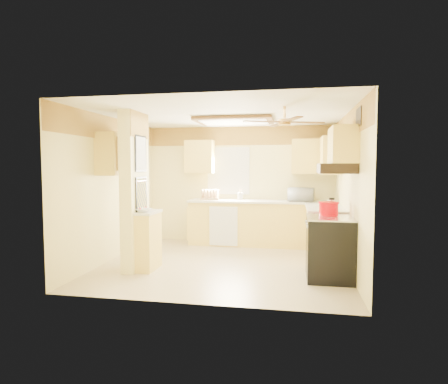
% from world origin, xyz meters
% --- Properties ---
extents(floor, '(4.00, 4.00, 0.00)m').
position_xyz_m(floor, '(0.00, 0.00, 0.00)').
color(floor, '#CDB68E').
rests_on(floor, ground).
extents(ceiling, '(4.00, 4.00, 0.00)m').
position_xyz_m(ceiling, '(0.00, 0.00, 2.50)').
color(ceiling, white).
rests_on(ceiling, wall_back).
extents(wall_back, '(4.00, 0.00, 4.00)m').
position_xyz_m(wall_back, '(0.00, 1.90, 1.25)').
color(wall_back, '#FFEF9B').
rests_on(wall_back, floor).
extents(wall_front, '(4.00, 0.00, 4.00)m').
position_xyz_m(wall_front, '(0.00, -1.90, 1.25)').
color(wall_front, '#FFEF9B').
rests_on(wall_front, floor).
extents(wall_left, '(0.00, 3.80, 3.80)m').
position_xyz_m(wall_left, '(-2.00, 0.00, 1.25)').
color(wall_left, '#FFEF9B').
rests_on(wall_left, floor).
extents(wall_right, '(0.00, 3.80, 3.80)m').
position_xyz_m(wall_right, '(2.00, 0.00, 1.25)').
color(wall_right, '#FFEF9B').
rests_on(wall_right, floor).
extents(wallpaper_border, '(4.00, 0.02, 0.40)m').
position_xyz_m(wallpaper_border, '(0.00, 1.88, 2.30)').
color(wallpaper_border, gold).
rests_on(wallpaper_border, wall_back).
extents(partition_column, '(0.20, 0.70, 2.50)m').
position_xyz_m(partition_column, '(-1.35, -0.55, 1.25)').
color(partition_column, '#FFEF9B').
rests_on(partition_column, floor).
extents(partition_ledge, '(0.25, 0.55, 0.90)m').
position_xyz_m(partition_ledge, '(-1.13, -0.55, 0.45)').
color(partition_ledge, '#F0CF5D').
rests_on(partition_ledge, floor).
extents(ledge_top, '(0.28, 0.58, 0.04)m').
position_xyz_m(ledge_top, '(-1.13, -0.55, 0.92)').
color(ledge_top, silver).
rests_on(ledge_top, partition_ledge).
extents(lower_cabinets_back, '(3.00, 0.60, 0.90)m').
position_xyz_m(lower_cabinets_back, '(0.50, 1.60, 0.45)').
color(lower_cabinets_back, '#F0CF5D').
rests_on(lower_cabinets_back, floor).
extents(lower_cabinets_right, '(0.60, 1.40, 0.90)m').
position_xyz_m(lower_cabinets_right, '(1.70, 0.60, 0.45)').
color(lower_cabinets_right, '#F0CF5D').
rests_on(lower_cabinets_right, floor).
extents(countertop_back, '(3.04, 0.64, 0.04)m').
position_xyz_m(countertop_back, '(0.50, 1.59, 0.92)').
color(countertop_back, silver).
rests_on(countertop_back, lower_cabinets_back).
extents(countertop_right, '(0.64, 1.44, 0.04)m').
position_xyz_m(countertop_right, '(1.69, 0.60, 0.92)').
color(countertop_right, silver).
rests_on(countertop_right, lower_cabinets_right).
extents(dishwasher_panel, '(0.58, 0.02, 0.80)m').
position_xyz_m(dishwasher_panel, '(-0.25, 1.29, 0.43)').
color(dishwasher_panel, white).
rests_on(dishwasher_panel, lower_cabinets_back).
extents(window, '(0.92, 0.02, 1.02)m').
position_xyz_m(window, '(-0.25, 1.89, 1.55)').
color(window, white).
rests_on(window, wall_back).
extents(upper_cab_back_left, '(0.60, 0.35, 0.70)m').
position_xyz_m(upper_cab_back_left, '(-0.85, 1.72, 1.85)').
color(upper_cab_back_left, '#F0CF5D').
rests_on(upper_cab_back_left, wall_back).
extents(upper_cab_back_right, '(0.90, 0.35, 0.70)m').
position_xyz_m(upper_cab_back_right, '(1.55, 1.72, 1.85)').
color(upper_cab_back_right, '#F0CF5D').
rests_on(upper_cab_back_right, wall_back).
extents(upper_cab_right, '(0.35, 1.00, 0.70)m').
position_xyz_m(upper_cab_right, '(1.82, 1.25, 1.85)').
color(upper_cab_right, '#F0CF5D').
rests_on(upper_cab_right, wall_right).
extents(upper_cab_left_wall, '(0.35, 0.75, 0.70)m').
position_xyz_m(upper_cab_left_wall, '(-1.82, -0.25, 1.85)').
color(upper_cab_left_wall, '#F0CF5D').
rests_on(upper_cab_left_wall, wall_left).
extents(upper_cab_over_stove, '(0.35, 0.76, 0.52)m').
position_xyz_m(upper_cab_over_stove, '(1.82, -0.55, 1.95)').
color(upper_cab_over_stove, '#F0CF5D').
rests_on(upper_cab_over_stove, wall_right).
extents(stove, '(0.68, 0.77, 0.92)m').
position_xyz_m(stove, '(1.67, -0.55, 0.46)').
color(stove, black).
rests_on(stove, floor).
extents(range_hood, '(0.50, 0.76, 0.14)m').
position_xyz_m(range_hood, '(1.74, -0.55, 1.62)').
color(range_hood, black).
rests_on(range_hood, upper_cab_over_stove).
extents(poster_menu, '(0.02, 0.42, 0.57)m').
position_xyz_m(poster_menu, '(-1.24, -0.55, 1.85)').
color(poster_menu, black).
rests_on(poster_menu, partition_column).
extents(poster_nashville, '(0.02, 0.42, 0.57)m').
position_xyz_m(poster_nashville, '(-1.24, -0.55, 1.20)').
color(poster_nashville, black).
rests_on(poster_nashville, partition_column).
extents(ceiling_light_panel, '(1.35, 0.95, 0.06)m').
position_xyz_m(ceiling_light_panel, '(0.10, 0.50, 2.46)').
color(ceiling_light_panel, brown).
rests_on(ceiling_light_panel, ceiling).
extents(ceiling_fan, '(1.15, 1.15, 0.26)m').
position_xyz_m(ceiling_fan, '(1.00, -0.70, 2.29)').
color(ceiling_fan, gold).
rests_on(ceiling_fan, ceiling).
extents(vent_grate, '(0.02, 0.40, 0.25)m').
position_xyz_m(vent_grate, '(1.98, -0.90, 2.30)').
color(vent_grate, black).
rests_on(vent_grate, wall_right).
extents(microwave, '(0.54, 0.41, 0.27)m').
position_xyz_m(microwave, '(1.30, 1.58, 1.08)').
color(microwave, white).
rests_on(microwave, countertop_back).
extents(bowl, '(0.25, 0.25, 0.06)m').
position_xyz_m(bowl, '(-1.15, -0.68, 0.97)').
color(bowl, white).
rests_on(bowl, ledge_top).
extents(dutch_oven, '(0.30, 0.30, 0.20)m').
position_xyz_m(dutch_oven, '(1.67, -0.36, 1.02)').
color(dutch_oven, red).
rests_on(dutch_oven, stove).
extents(kettle, '(0.13, 0.13, 0.21)m').
position_xyz_m(kettle, '(1.74, -0.00, 1.04)').
color(kettle, silver).
rests_on(kettle, countertop_right).
extents(dish_rack, '(0.40, 0.31, 0.22)m').
position_xyz_m(dish_rack, '(-0.60, 1.63, 1.02)').
color(dish_rack, '#D6B07C').
rests_on(dish_rack, countertop_back).
extents(utensil_crock, '(0.12, 0.12, 0.23)m').
position_xyz_m(utensil_crock, '(0.03, 1.74, 1.02)').
color(utensil_crock, white).
rests_on(utensil_crock, countertop_back).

